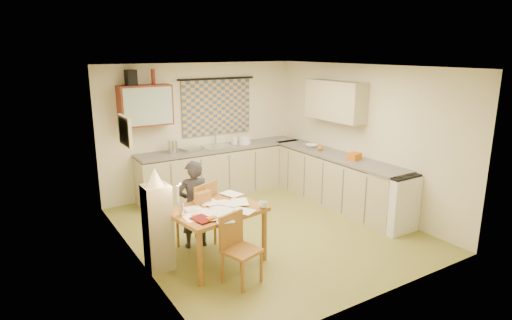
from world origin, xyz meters
TOP-DOWN VIEW (x-y plane):
  - floor at (0.00, 0.00)m, footprint 4.00×4.50m
  - ceiling at (0.00, 0.00)m, footprint 4.00×4.50m
  - wall_back at (0.00, 2.26)m, footprint 4.00×0.02m
  - wall_front at (0.00, -2.26)m, footprint 4.00×0.02m
  - wall_left at (-2.01, 0.00)m, footprint 0.02×4.50m
  - wall_right at (2.01, 0.00)m, footprint 0.02×4.50m
  - window_blind at (0.30, 2.22)m, footprint 1.45×0.03m
  - curtain_rod at (0.30, 2.20)m, footprint 1.60×0.04m
  - wall_cabinet at (-1.15, 2.08)m, footprint 0.90×0.34m
  - wall_cabinet_glass at (-1.15, 1.91)m, footprint 0.84×0.02m
  - upper_cabinet_right at (1.83, 0.55)m, footprint 0.34×1.30m
  - framed_print at (-1.97, 0.40)m, footprint 0.04×0.50m
  - print_canvas at (-1.95, 0.40)m, footprint 0.01×0.42m
  - counter_back at (0.25, 1.95)m, footprint 3.30×0.62m
  - counter_right at (1.70, 0.31)m, footprint 0.62×2.95m
  - stove at (1.70, -1.01)m, footprint 0.58×0.58m
  - sink at (0.19, 1.95)m, footprint 0.59×0.50m
  - tap at (0.21, 2.13)m, footprint 0.04×0.04m
  - dish_rack at (-0.39, 1.95)m, footprint 0.42×0.38m
  - kettle at (-0.74, 1.95)m, footprint 0.20×0.20m
  - mixing_bowl at (0.76, 1.95)m, footprint 0.28×0.28m
  - soap_bottle at (0.55, 2.00)m, footprint 0.12×0.12m
  - bowl at (1.70, 1.01)m, footprint 0.31×0.31m
  - orange_bag at (1.70, -0.13)m, footprint 0.25×0.21m
  - fruit_orange at (1.65, 0.70)m, footprint 0.10×0.10m
  - speaker at (-1.36, 2.08)m, footprint 0.17×0.21m
  - bottle_green at (-1.31, 2.08)m, footprint 0.08×0.08m
  - bottle_brown at (-0.98, 2.08)m, footprint 0.08×0.08m
  - dining_table at (-1.13, -0.54)m, footprint 1.25×1.02m
  - chair_far at (-1.16, 0.03)m, footprint 0.58×0.58m
  - chair_near at (-1.12, -1.15)m, footprint 0.48×0.48m
  - person at (-1.19, 0.04)m, footprint 0.56×0.46m
  - shelf_stand at (-1.84, -0.31)m, footprint 0.32×0.30m
  - lampshade at (-1.84, -0.31)m, footprint 0.20×0.20m
  - letter_rack at (-1.19, -0.27)m, footprint 0.24×0.14m
  - mug at (-0.61, -0.84)m, footprint 0.14×0.14m
  - magazine at (-1.55, -0.83)m, footprint 0.30×0.34m
  - book at (-1.53, -0.72)m, footprint 0.25×0.28m
  - orange_box at (-1.36, -0.86)m, footprint 0.13×0.10m
  - eyeglasses at (-0.95, -0.79)m, footprint 0.14×0.06m
  - candle_holder at (-1.60, -0.54)m, footprint 0.07×0.07m
  - candle at (-1.64, -0.55)m, footprint 0.03×0.03m
  - candle_flame at (-1.61, -0.54)m, footprint 0.02×0.02m
  - papers at (-1.09, -0.56)m, footprint 1.06×1.09m

SIDE VIEW (x-z plane):
  - floor at x=0.00m, z-range -0.02..0.00m
  - chair_near at x=-1.12m, z-range -0.16..0.69m
  - chair_far at x=-1.16m, z-range -0.18..0.78m
  - dining_table at x=-1.13m, z-range 0.00..0.75m
  - counter_right at x=1.70m, z-range -0.01..0.91m
  - counter_back at x=0.25m, z-range -0.01..0.91m
  - stove at x=1.70m, z-range 0.00..0.90m
  - shelf_stand at x=-1.84m, z-range 0.00..1.12m
  - person at x=-1.19m, z-range 0.00..1.27m
  - eyeglasses at x=-0.95m, z-range 0.75..0.77m
  - book at x=-1.53m, z-range 0.75..0.77m
  - papers at x=-1.09m, z-range 0.75..0.77m
  - magazine at x=-1.55m, z-range 0.75..0.77m
  - orange_box at x=-1.36m, z-range 0.75..0.79m
  - mug at x=-0.61m, z-range 0.75..0.84m
  - letter_rack at x=-1.19m, z-range 0.75..0.91m
  - candle_holder at x=-1.60m, z-range 0.75..0.93m
  - sink at x=0.19m, z-range 0.83..0.93m
  - bowl at x=1.70m, z-range 0.92..0.98m
  - dish_rack at x=-0.39m, z-range 0.92..0.98m
  - fruit_orange at x=1.65m, z-range 0.92..1.02m
  - orange_bag at x=1.70m, z-range 0.92..1.04m
  - mixing_bowl at x=0.76m, z-range 0.92..1.08m
  - soap_bottle at x=0.55m, z-range 0.92..1.12m
  - kettle at x=-0.74m, z-range 0.92..1.16m
  - candle at x=-1.64m, z-range 0.93..1.15m
  - tap at x=0.21m, z-range 0.92..1.20m
  - candle_flame at x=-1.61m, z-range 1.15..1.17m
  - lampshade at x=-1.84m, z-range 1.12..1.34m
  - wall_back at x=0.00m, z-range 0.00..2.50m
  - wall_front at x=0.00m, z-range 0.00..2.50m
  - wall_left at x=-2.01m, z-range 0.00..2.50m
  - wall_right at x=2.01m, z-range 0.00..2.50m
  - window_blind at x=0.30m, z-range 1.12..2.17m
  - framed_print at x=-1.97m, z-range 1.50..1.90m
  - print_canvas at x=-1.95m, z-range 1.54..1.86m
  - wall_cabinet at x=-1.15m, z-range 1.45..2.15m
  - wall_cabinet_glass at x=-1.15m, z-range 1.48..2.12m
  - upper_cabinet_right at x=1.83m, z-range 1.50..2.20m
  - curtain_rod at x=0.30m, z-range 2.18..2.22m
  - speaker at x=-1.36m, z-range 2.15..2.41m
  - bottle_green at x=-1.31m, z-range 2.15..2.41m
  - bottle_brown at x=-0.98m, z-range 2.15..2.41m
  - ceiling at x=0.00m, z-range 2.50..2.52m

